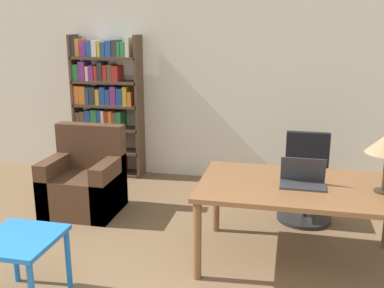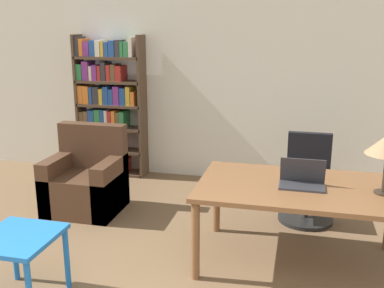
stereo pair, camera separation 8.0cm
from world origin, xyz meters
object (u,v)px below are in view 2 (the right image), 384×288
object	(u,v)px
side_table_blue	(19,246)
bookshelf	(107,107)
armchair	(86,183)
laptop	(302,180)
office_chair	(307,183)
desk	(301,194)

from	to	relation	value
side_table_blue	bookshelf	bearing A→B (deg)	101.73
armchair	bookshelf	size ratio (longest dim) A/B	0.50
laptop	office_chair	size ratio (longest dim) A/B	0.41
desk	armchair	size ratio (longest dim) A/B	1.83
desk	side_table_blue	xyz separation A→B (m)	(-2.01, -1.08, -0.19)
desk	armchair	distance (m)	2.45
laptop	side_table_blue	size ratio (longest dim) A/B	0.65
desk	armchair	world-z (taller)	armchair
side_table_blue	armchair	world-z (taller)	armchair
desk	side_table_blue	distance (m)	2.28
bookshelf	side_table_blue	bearing A→B (deg)	-78.27
desk	bookshelf	distance (m)	3.28
laptop	office_chair	world-z (taller)	laptop
office_chair	armchair	world-z (taller)	armchair
laptop	office_chair	distance (m)	1.08
office_chair	side_table_blue	bearing A→B (deg)	-135.02
office_chair	desk	bearing A→B (deg)	-94.08
desk	laptop	size ratio (longest dim) A/B	4.67
bookshelf	laptop	bearing A→B (deg)	-36.53
laptop	side_table_blue	bearing A→B (deg)	-152.00
bookshelf	desk	bearing A→B (deg)	-36.38
armchair	bookshelf	world-z (taller)	bookshelf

